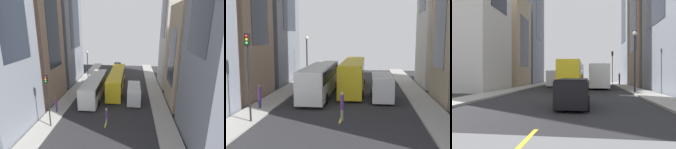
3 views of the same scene
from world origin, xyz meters
TOP-DOWN VIEW (x-y plane):
  - ground_plane at (0.00, 0.00)m, footprint 41.46×41.46m
  - sidewalk_west at (-7.46, 0.00)m, footprint 2.54×44.00m
  - sidewalk_east at (7.46, 0.00)m, footprint 2.54×44.00m
  - lane_stripe_1 at (0.00, -12.60)m, footprint 0.16×2.00m
  - lane_stripe_2 at (0.00, -4.20)m, footprint 0.16×2.00m
  - lane_stripe_3 at (0.00, 4.20)m, footprint 0.16×2.00m
  - lane_stripe_4 at (0.00, 12.60)m, footprint 0.16×2.00m
  - lane_stripe_5 at (0.00, 21.00)m, footprint 0.16×2.00m
  - city_bus_white at (-3.16, -3.85)m, footprint 2.81×12.55m
  - streetcar_yellow at (0.28, -0.12)m, footprint 2.70×14.22m
  - delivery_van_white at (3.53, -5.14)m, footprint 2.25×5.86m
  - car_black_0 at (-0.95, 14.95)m, footprint 1.94×4.26m
  - pedestrian_crossing_mid at (-7.43, -10.47)m, footprint 0.31×0.31m
  - pedestrian_crossing_near at (0.13, -12.89)m, footprint 0.29×0.29m
  - traffic_light_near_corner at (-6.58, -14.28)m, footprint 0.32×0.44m
  - streetlamp_near at (-6.68, 5.25)m, footprint 0.44×0.44m

SIDE VIEW (x-z plane):
  - ground_plane at x=0.00m, z-range 0.00..0.00m
  - lane_stripe_1 at x=0.00m, z-range 0.00..0.01m
  - lane_stripe_2 at x=0.00m, z-range 0.00..0.01m
  - lane_stripe_3 at x=0.00m, z-range 0.00..0.01m
  - lane_stripe_4 at x=0.00m, z-range 0.00..0.01m
  - lane_stripe_5 at x=0.00m, z-range 0.00..0.01m
  - sidewalk_west at x=-7.46m, z-range 0.00..0.15m
  - sidewalk_east at x=7.46m, z-range 0.00..0.15m
  - car_black_0 at x=-0.95m, z-range 0.15..1.88m
  - pedestrian_crossing_near at x=0.13m, z-range 0.10..2.35m
  - pedestrian_crossing_mid at x=-7.43m, z-range 0.22..2.32m
  - delivery_van_white at x=3.53m, z-range 0.23..2.80m
  - city_bus_white at x=-3.16m, z-range 0.33..3.69m
  - streetcar_yellow at x=0.28m, z-range 0.33..3.92m
  - streetlamp_near at x=-6.68m, z-range 0.92..7.32m
  - traffic_light_near_corner at x=-6.58m, z-range 1.37..7.88m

